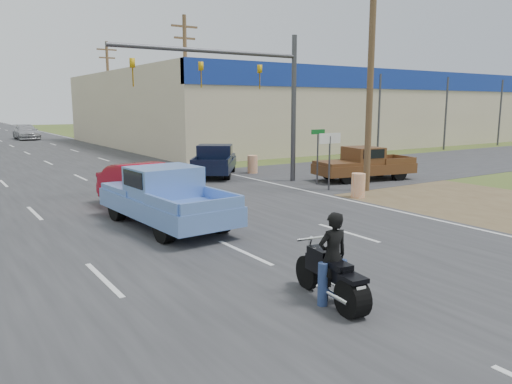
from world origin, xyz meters
TOP-DOWN VIEW (x-y plane):
  - main_road at (0.00, 40.00)m, footprint 15.00×180.00m
  - cross_road at (0.00, 18.00)m, footprint 120.00×10.00m
  - dirt_verge at (11.00, 10.00)m, footprint 8.00×18.00m
  - big_box_store at (32.00, 39.93)m, footprint 50.00×28.10m
  - utility_pole_1 at (9.50, 13.00)m, footprint 2.00×0.28m
  - utility_pole_2 at (9.50, 31.00)m, footprint 2.00×0.28m
  - utility_pole_3 at (9.50, 49.00)m, footprint 2.00×0.28m
  - tree_3 at (55.00, 70.00)m, footprint 8.40×8.40m
  - tree_5 at (30.00, 95.00)m, footprint 7.98×7.98m
  - barrel_0 at (8.00, 12.00)m, footprint 0.56×0.56m
  - barrel_1 at (8.40, 20.50)m, footprint 0.56×0.56m
  - lane_sign at (8.20, 14.00)m, footprint 1.20×0.08m
  - street_name_sign at (8.80, 15.50)m, footprint 0.80×0.08m
  - signal_mast at (5.82, 17.00)m, footprint 9.12×0.40m
  - red_convertible at (-0.07, 14.47)m, footprint 2.31×5.12m
  - motorcycle at (-0.38, 4.23)m, footprint 0.75×2.25m
  - rider at (-0.37, 4.29)m, footprint 0.67×0.49m
  - blue_pickup at (-0.51, 11.90)m, footprint 2.50×5.75m
  - navy_pickup at (6.27, 20.90)m, footprint 4.45×5.16m
  - brown_pickup at (11.58, 15.32)m, footprint 5.31×2.83m
  - distant_car_silver at (2.71, 56.97)m, footprint 2.30×5.49m

SIDE VIEW (x-z plane):
  - dirt_verge at x=11.00m, z-range 0.00..0.01m
  - cross_road at x=0.00m, z-range 0.00..0.02m
  - main_road at x=0.00m, z-range 0.00..0.02m
  - barrel_0 at x=8.00m, z-range 0.00..1.00m
  - barrel_1 at x=8.40m, z-range 0.00..1.00m
  - motorcycle at x=-0.38m, z-range -0.06..1.08m
  - distant_car_silver at x=2.71m, z-range 0.00..1.58m
  - red_convertible at x=-0.07m, z-range 0.00..1.63m
  - navy_pickup at x=6.27m, z-range 0.01..1.66m
  - brown_pickup at x=11.58m, z-range 0.01..1.68m
  - rider at x=-0.37m, z-range 0.00..1.70m
  - blue_pickup at x=-0.51m, z-range 0.01..1.88m
  - street_name_sign at x=8.80m, z-range 0.30..2.91m
  - lane_sign at x=8.20m, z-range 0.64..3.16m
  - big_box_store at x=32.00m, z-range 0.01..6.61m
  - signal_mast at x=5.82m, z-range 1.30..8.30m
  - utility_pole_1 at x=9.50m, z-range 0.32..10.32m
  - utility_pole_2 at x=9.50m, z-range 0.32..10.32m
  - utility_pole_3 at x=9.50m, z-range 0.32..10.32m
  - tree_5 at x=30.00m, z-range 0.94..10.82m
  - tree_3 at x=55.00m, z-range 0.99..11.39m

